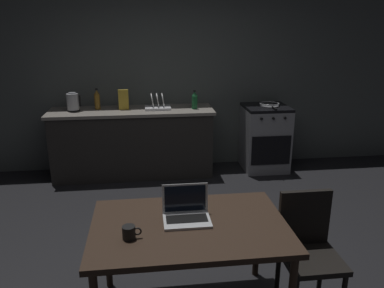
# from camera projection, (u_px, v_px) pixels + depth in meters

# --- Properties ---
(ground_plane) EXTENTS (12.00, 12.00, 0.00)m
(ground_plane) POSITION_uv_depth(u_px,v_px,m) (191.00, 250.00, 3.59)
(ground_plane) COLOR black
(back_wall) EXTENTS (6.40, 0.10, 2.57)m
(back_wall) POSITION_uv_depth(u_px,v_px,m) (192.00, 77.00, 5.43)
(back_wall) COLOR #505653
(back_wall) RESTS_ON ground_plane
(kitchen_counter) EXTENTS (2.16, 0.64, 0.91)m
(kitchen_counter) POSITION_uv_depth(u_px,v_px,m) (133.00, 142.00, 5.25)
(kitchen_counter) COLOR #282623
(kitchen_counter) RESTS_ON ground_plane
(stove_oven) EXTENTS (0.60, 0.62, 0.91)m
(stove_oven) POSITION_uv_depth(u_px,v_px,m) (265.00, 138.00, 5.47)
(stove_oven) COLOR gray
(stove_oven) RESTS_ON ground_plane
(dining_table) EXTENTS (1.32, 0.88, 0.72)m
(dining_table) POSITION_uv_depth(u_px,v_px,m) (189.00, 233.00, 2.62)
(dining_table) COLOR #332319
(dining_table) RESTS_ON ground_plane
(chair) EXTENTS (0.40, 0.40, 0.88)m
(chair) POSITION_uv_depth(u_px,v_px,m) (308.00, 245.00, 2.76)
(chair) COLOR black
(chair) RESTS_ON ground_plane
(laptop) EXTENTS (0.32, 0.24, 0.23)m
(laptop) POSITION_uv_depth(u_px,v_px,m) (186.00, 213.00, 2.65)
(laptop) COLOR silver
(laptop) RESTS_ON dining_table
(electric_kettle) EXTENTS (0.18, 0.16, 0.24)m
(electric_kettle) POSITION_uv_depth(u_px,v_px,m) (73.00, 102.00, 4.99)
(electric_kettle) COLOR black
(electric_kettle) RESTS_ON kitchen_counter
(bottle) EXTENTS (0.08, 0.08, 0.25)m
(bottle) POSITION_uv_depth(u_px,v_px,m) (195.00, 100.00, 5.13)
(bottle) COLOR #19592D
(bottle) RESTS_ON kitchen_counter
(frying_pan) EXTENTS (0.27, 0.44, 0.05)m
(frying_pan) POSITION_uv_depth(u_px,v_px,m) (270.00, 105.00, 5.30)
(frying_pan) COLOR gray
(frying_pan) RESTS_ON stove_oven
(coffee_mug) EXTENTS (0.12, 0.08, 0.09)m
(coffee_mug) POSITION_uv_depth(u_px,v_px,m) (129.00, 232.00, 2.41)
(coffee_mug) COLOR black
(coffee_mug) RESTS_ON dining_table
(cereal_box) EXTENTS (0.13, 0.05, 0.26)m
(cereal_box) POSITION_uv_depth(u_px,v_px,m) (124.00, 100.00, 5.08)
(cereal_box) COLOR gold
(cereal_box) RESTS_ON kitchen_counter
(dish_rack) EXTENTS (0.34, 0.26, 0.21)m
(dish_rack) POSITION_uv_depth(u_px,v_px,m) (158.00, 105.00, 5.14)
(dish_rack) COLOR silver
(dish_rack) RESTS_ON kitchen_counter
(bottle_b) EXTENTS (0.07, 0.07, 0.28)m
(bottle_b) POSITION_uv_depth(u_px,v_px,m) (97.00, 99.00, 5.10)
(bottle_b) COLOR #8C601E
(bottle_b) RESTS_ON kitchen_counter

